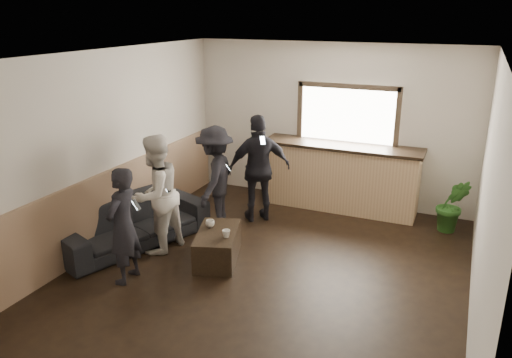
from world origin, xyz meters
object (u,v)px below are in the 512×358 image
at_px(sofa, 132,222).
at_px(person_b, 156,194).
at_px(bar_counter, 341,173).
at_px(potted_plant, 452,205).
at_px(cup_a, 210,224).
at_px(person_c, 215,178).
at_px(person_d, 259,169).
at_px(person_a, 123,226).
at_px(coffee_table, 218,246).
at_px(cup_b, 226,234).

distance_m(sofa, person_b, 0.71).
height_order(bar_counter, potted_plant, bar_counter).
xyz_separation_m(bar_counter, person_b, (-1.97, -2.64, 0.21)).
relative_size(sofa, cup_a, 18.44).
distance_m(cup_a, person_c, 1.05).
relative_size(person_b, person_d, 0.97).
distance_m(bar_counter, person_a, 3.98).
height_order(sofa, coffee_table, sofa).
xyz_separation_m(coffee_table, person_b, (-0.92, -0.06, 0.64)).
bearing_deg(cup_b, sofa, 177.23).
distance_m(cup_a, person_a, 1.27).
distance_m(bar_counter, person_d, 1.52).
bearing_deg(bar_counter, coffee_table, -112.07).
height_order(sofa, potted_plant, potted_plant).
bearing_deg(bar_counter, person_a, -117.79).
xyz_separation_m(cup_b, person_d, (-0.23, 1.64, 0.40)).
relative_size(bar_counter, sofa, 1.19).
distance_m(cup_b, person_d, 1.71).
height_order(sofa, person_c, person_c).
xyz_separation_m(bar_counter, coffee_table, (-1.04, -2.58, -0.43)).
bearing_deg(cup_a, person_d, 84.93).
relative_size(bar_counter, person_a, 1.79).
relative_size(sofa, coffee_table, 2.38).
bearing_deg(potted_plant, person_c, -159.76).
bearing_deg(cup_a, cup_b, -30.32).
xyz_separation_m(coffee_table, potted_plant, (2.89, 2.29, 0.23)).
relative_size(potted_plant, person_a, 0.58).
xyz_separation_m(sofa, person_a, (0.59, -0.92, 0.42)).
distance_m(potted_plant, person_d, 3.06).
height_order(cup_b, person_a, person_a).
bearing_deg(sofa, person_a, -126.61).
bearing_deg(cup_a, coffee_table, -32.44).
relative_size(sofa, person_c, 1.39).
distance_m(bar_counter, coffee_table, 2.81).
distance_m(person_a, person_c, 1.98).
bearing_deg(bar_counter, person_d, -136.33).
relative_size(coffee_table, cup_a, 7.74).
bearing_deg(person_a, coffee_table, 135.79).
bearing_deg(cup_b, person_c, 123.94).
height_order(coffee_table, person_a, person_a).
xyz_separation_m(sofa, person_c, (0.84, 1.04, 0.48)).
bearing_deg(coffee_table, sofa, -178.94).
relative_size(person_a, person_b, 0.89).
bearing_deg(sofa, person_c, -18.26).
height_order(cup_b, person_b, person_b).
bearing_deg(person_b, person_a, 16.40).
relative_size(person_a, person_c, 0.92).
distance_m(potted_plant, person_a, 4.93).
distance_m(potted_plant, person_b, 4.51).
relative_size(cup_b, person_c, 0.07).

